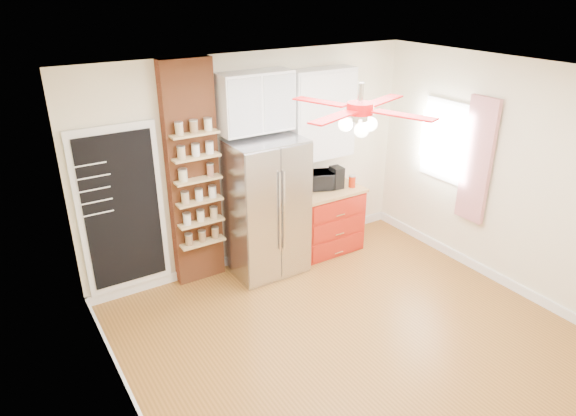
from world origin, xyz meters
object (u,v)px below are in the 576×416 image
fridge (266,207)px  toaster_oven (318,180)px  red_cabinet (326,219)px  coffee_maker (337,177)px  ceiling_fan (360,109)px  canister_left (352,182)px  pantry_jar_oats (183,176)px

fridge → toaster_oven: fridge is taller
fridge → red_cabinet: 1.06m
red_cabinet → toaster_oven: 0.58m
coffee_maker → toaster_oven: bearing=157.5°
ceiling_fan → coffee_maker: (1.05, 1.65, -1.38)m
coffee_maker → canister_left: bearing=-24.2°
ceiling_fan → pantry_jar_oats: 2.28m
ceiling_fan → toaster_oven: 2.40m
coffee_maker → pantry_jar_oats: pantry_jar_oats is taller
red_cabinet → ceiling_fan: 2.75m
fridge → ceiling_fan: ceiling_fan is taller
red_cabinet → toaster_oven: (-0.10, 0.08, 0.56)m
fridge → canister_left: fridge is taller
ceiling_fan → pantry_jar_oats: ceiling_fan is taller
coffee_maker → pantry_jar_oats: 2.12m
coffee_maker → canister_left: coffee_maker is taller
toaster_oven → canister_left: (0.42, -0.21, -0.04)m
fridge → pantry_jar_oats: size_ratio=13.19×
red_cabinet → pantry_jar_oats: pantry_jar_oats is taller
ceiling_fan → toaster_oven: bearing=64.9°
toaster_oven → coffee_maker: size_ratio=1.43×
coffee_maker → ceiling_fan: bearing=-119.2°
toaster_oven → pantry_jar_oats: 1.89m
fridge → coffee_maker: 1.12m
fridge → canister_left: (1.29, -0.08, 0.10)m
ceiling_fan → coffee_maker: ceiling_fan is taller
ceiling_fan → toaster_oven: (0.82, 1.76, -1.41)m
toaster_oven → coffee_maker: (0.23, -0.11, 0.03)m
toaster_oven → coffee_maker: 0.26m
fridge → ceiling_fan: (0.05, -1.63, 1.55)m
toaster_oven → coffee_maker: bearing=-3.1°
toaster_oven → ceiling_fan: bearing=-92.3°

